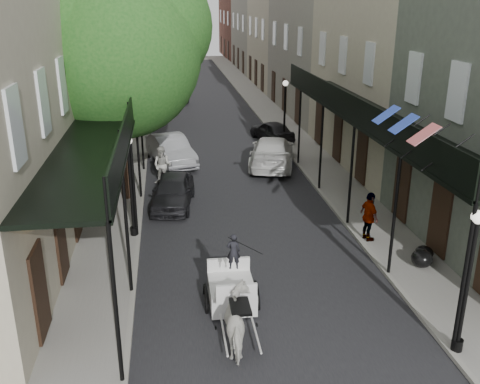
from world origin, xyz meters
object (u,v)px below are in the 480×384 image
object	(u,v)px
lamppost_right_far	(285,111)
pedestrian_sidewalk_right	(369,217)
tree_far	(139,38)
lamppost_right_near	(468,281)
car_right_near	(272,152)
tree_near	(126,46)
horse	(241,322)
car_left_far	(167,92)
car_left_mid	(171,150)
lamppost_left	(131,185)
pedestrian_walking	(162,166)
car_right_far	(272,131)
car_left_near	(173,191)
carriage	(230,270)
pedestrian_sidewalk_left	(144,116)

from	to	relation	value
lamppost_right_far	pedestrian_sidewalk_right	bearing A→B (deg)	-89.58
tree_far	lamppost_right_near	world-z (taller)	tree_far
tree_far	car_right_near	bearing A→B (deg)	-56.08
tree_near	lamppost_right_near	world-z (taller)	tree_near
tree_near	tree_far	distance (m)	14.02
horse	pedestrian_sidewalk_right	bearing A→B (deg)	-134.26
lamppost_right_far	tree_near	bearing A→B (deg)	-136.69
lamppost_right_near	car_left_far	bearing A→B (deg)	100.74
tree_near	car_left_mid	world-z (taller)	tree_near
tree_near	lamppost_left	size ratio (longest dim) A/B	2.60
pedestrian_walking	car_right_near	world-z (taller)	pedestrian_walking
lamppost_right_far	car_right_near	distance (m)	4.46
lamppost_right_far	car_right_far	size ratio (longest dim) A/B	1.01
tree_far	car_left_near	distance (m)	16.12
carriage	pedestrian_sidewalk_right	distance (m)	6.16
lamppost_left	pedestrian_walking	xyz separation A→B (m)	(1.06, 5.90, -1.14)
carriage	car_right_far	size ratio (longest dim) A/B	0.68
pedestrian_walking	car_right_far	xyz separation A→B (m)	(6.64, 7.27, -0.29)
tree_far	pedestrian_sidewalk_left	world-z (taller)	tree_far
car_left_mid	horse	bearing A→B (deg)	-100.93
tree_far	lamppost_right_far	xyz separation A→B (m)	(8.35, -6.18, -3.79)
lamppost_right_far	pedestrian_sidewalk_left	world-z (taller)	lamppost_right_far
lamppost_right_near	lamppost_left	xyz separation A→B (m)	(-8.20, 8.00, 0.00)
lamppost_left	pedestrian_walking	world-z (taller)	lamppost_left
tree_far	horse	world-z (taller)	tree_far
carriage	lamppost_right_far	bearing A→B (deg)	73.00
carriage	car_right_far	xyz separation A→B (m)	(4.73, 17.86, -0.34)
tree_far	pedestrian_sidewalk_left	size ratio (longest dim) A/B	4.93
pedestrian_walking	car_left_far	size ratio (longest dim) A/B	0.33
lamppost_right_near	pedestrian_sidewalk_left	size ratio (longest dim) A/B	2.13
car_left_mid	tree_far	bearing A→B (deg)	84.23
pedestrian_sidewalk_right	car_right_far	xyz separation A→B (m)	(-0.60, 14.76, -0.40)
lamppost_right_near	car_left_near	distance (m)	12.96
pedestrian_walking	pedestrian_sidewalk_left	size ratio (longest dim) A/B	1.04
tree_far	car_left_mid	bearing A→B (deg)	-79.67
lamppost_left	lamppost_right_far	xyz separation A→B (m)	(8.20, 12.00, 0.00)
lamppost_left	tree_near	bearing A→B (deg)	91.34
tree_near	carriage	bearing A→B (deg)	-70.89
lamppost_left	pedestrian_sidewalk_left	xyz separation A→B (m)	(-0.10, 16.85, -1.06)
lamppost_left	car_left_near	bearing A→B (deg)	63.62
pedestrian_walking	tree_far	bearing A→B (deg)	117.95
lamppost_right_near	car_right_far	distance (m)	21.22
horse	pedestrian_sidewalk_left	bearing A→B (deg)	-82.31
tree_near	car_left_far	world-z (taller)	tree_near
lamppost_left	lamppost_right_far	bearing A→B (deg)	55.65
lamppost_right_near	car_right_far	size ratio (longest dim) A/B	1.01
car_left_mid	pedestrian_sidewalk_left	bearing A→B (deg)	85.64
horse	car_left_far	distance (m)	34.37
lamppost_right_far	pedestrian_sidewalk_right	size ratio (longest dim) A/B	2.06
horse	car_left_far	size ratio (longest dim) A/B	0.32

